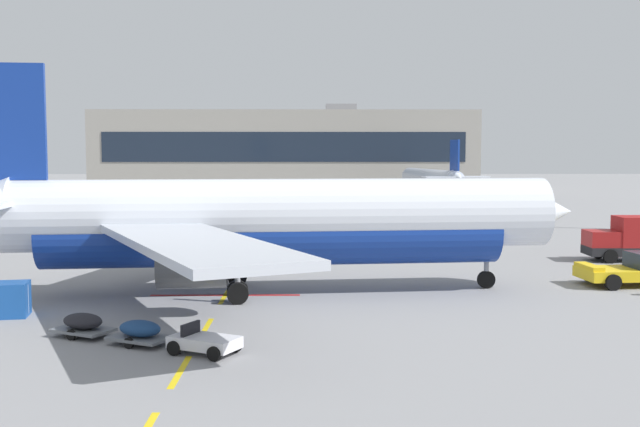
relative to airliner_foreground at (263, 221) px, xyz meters
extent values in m
plane|color=gray|center=(19.99, 17.35, -3.95)|extent=(400.00, 400.00, 0.00)
cube|color=yellow|center=(-2.01, -14.84, -3.95)|extent=(0.24, 4.00, 0.01)
cube|color=yellow|center=(-2.01, -8.38, -3.95)|extent=(0.24, 4.00, 0.01)
cube|color=yellow|center=(-2.01, -1.12, -3.95)|extent=(0.24, 4.00, 0.01)
cube|color=yellow|center=(-2.01, 5.57, -3.95)|extent=(0.24, 4.00, 0.01)
cube|color=yellow|center=(-2.01, 12.66, -3.95)|extent=(0.24, 4.00, 0.01)
cube|color=yellow|center=(-2.01, 19.15, -3.95)|extent=(0.24, 4.00, 0.01)
cube|color=yellow|center=(-2.01, 25.01, -3.95)|extent=(0.24, 4.00, 0.01)
cube|color=yellow|center=(-2.01, 32.34, -3.95)|extent=(0.24, 4.00, 0.01)
cube|color=yellow|center=(-2.01, 38.61, -3.95)|extent=(0.24, 4.00, 0.01)
cube|color=yellow|center=(-2.01, 44.32, -3.95)|extent=(0.24, 4.00, 0.01)
cube|color=yellow|center=(-2.01, 51.02, -3.95)|extent=(0.24, 4.00, 0.01)
cube|color=yellow|center=(-2.01, 58.51, -3.95)|extent=(0.24, 4.00, 0.01)
cube|color=yellow|center=(-2.01, 65.53, -3.95)|extent=(0.24, 4.00, 0.01)
cube|color=#B21414|center=(-2.01, -0.65, -3.95)|extent=(8.00, 0.40, 0.01)
cylinder|color=silver|center=(0.58, 0.06, 0.35)|extent=(30.33, 6.78, 3.80)
cylinder|color=navy|center=(0.58, 0.06, -0.69)|extent=(24.73, 5.92, 3.50)
cone|color=silver|center=(15.56, 1.56, 0.35)|extent=(3.85, 4.05, 3.72)
cube|color=#192333|center=(14.51, 1.45, 1.02)|extent=(1.88, 3.00, 0.60)
cube|color=navy|center=(-13.35, -1.33, 5.25)|extent=(4.41, 0.80, 6.00)
cube|color=silver|center=(-14.36, 1.78, 1.11)|extent=(3.82, 6.69, 0.24)
cube|color=#B7BCC6|center=(-4.22, 8.12, -0.12)|extent=(8.66, 17.65, 0.36)
cube|color=#B7BCC6|center=(-2.53, -8.80, -0.12)|extent=(11.53, 17.44, 0.36)
cylinder|color=#4C4F54|center=(-4.07, 5.12, -1.57)|extent=(3.39, 2.41, 2.10)
cylinder|color=black|center=(-2.48, 5.28, -1.57)|extent=(0.30, 1.79, 1.79)
cylinder|color=#4C4F54|center=(-2.98, -5.82, -1.57)|extent=(3.39, 2.41, 2.10)
cylinder|color=black|center=(-1.38, -5.67, -1.57)|extent=(0.30, 1.79, 1.79)
cylinder|color=gray|center=(12.42, 1.24, -2.12)|extent=(0.28, 0.28, 2.67)
cylinder|color=black|center=(12.42, 1.24, -3.45)|extent=(1.01, 0.38, 0.99)
cylinder|color=gray|center=(-1.67, 2.45, -2.09)|extent=(0.28, 0.28, 2.61)
cylinder|color=black|center=(-1.70, 2.79, -3.40)|extent=(1.13, 0.46, 1.10)
cylinder|color=black|center=(-1.63, 2.10, -3.40)|extent=(1.13, 0.46, 1.10)
cylinder|color=gray|center=(-1.15, -2.73, -2.09)|extent=(0.28, 0.28, 2.61)
cylinder|color=black|center=(-1.18, -2.38, -3.40)|extent=(1.13, 0.46, 1.10)
cylinder|color=black|center=(-1.11, -3.08, -3.40)|extent=(1.13, 0.46, 1.10)
cube|color=yellow|center=(21.08, 2.11, -3.25)|extent=(6.23, 3.33, 0.60)
cube|color=yellow|center=(18.45, 1.87, -2.83)|extent=(0.93, 2.57, 0.24)
cylinder|color=black|center=(19.30, 0.54, -3.50)|extent=(0.93, 0.48, 0.90)
cylinder|color=black|center=(19.04, 3.33, -3.50)|extent=(0.93, 0.48, 0.90)
cylinder|color=silver|center=(22.20, 82.99, -0.64)|extent=(6.79, 23.35, 2.93)
cylinder|color=navy|center=(22.20, 82.99, -1.44)|extent=(5.83, 19.06, 2.69)
cone|color=silver|center=(20.25, 94.42, -0.64)|extent=(3.28, 3.14, 2.87)
cone|color=silver|center=(24.24, 71.02, -0.27)|extent=(3.00, 3.61, 2.49)
cube|color=#192333|center=(20.38, 93.62, -0.12)|extent=(2.37, 1.58, 0.46)
cube|color=navy|center=(24.01, 72.35, 3.14)|extent=(0.84, 3.39, 4.62)
cube|color=silver|center=(21.67, 71.41, -0.05)|extent=(5.28, 3.26, 0.18)
cube|color=silver|center=(26.54, 72.24, -0.05)|extent=(5.28, 3.26, 0.18)
cube|color=#B7BCC6|center=(16.26, 78.87, -1.00)|extent=(13.53, 5.83, 0.28)
cube|color=#B7BCC6|center=(29.17, 81.07, -1.00)|extent=(13.25, 9.58, 0.28)
cylinder|color=#4C4F54|center=(18.56, 79.14, -2.12)|extent=(2.01, 2.70, 1.62)
cylinder|color=black|center=(18.35, 80.36, -2.12)|extent=(1.37, 0.32, 1.38)
cylinder|color=#4C4F54|center=(26.91, 80.57, -2.12)|extent=(2.01, 2.70, 1.62)
cylinder|color=black|center=(26.70, 81.78, -2.12)|extent=(1.37, 0.32, 1.38)
cylinder|color=gray|center=(20.66, 92.02, -2.54)|extent=(0.22, 0.22, 2.05)
cylinder|color=black|center=(20.66, 92.02, -3.57)|extent=(0.34, 0.79, 0.76)
cylinder|color=gray|center=(20.48, 81.13, -2.52)|extent=(0.22, 0.22, 2.01)
cylinder|color=black|center=(20.22, 81.08, -3.53)|extent=(0.41, 0.88, 0.85)
cylinder|color=black|center=(20.75, 81.18, -3.53)|extent=(0.41, 0.88, 0.85)
cylinder|color=gray|center=(24.43, 81.80, -2.52)|extent=(0.22, 0.22, 2.01)
cylinder|color=black|center=(24.17, 81.76, -3.53)|extent=(0.41, 0.88, 0.85)
cylinder|color=black|center=(24.70, 81.85, -3.53)|extent=(0.41, 0.88, 0.85)
cube|color=black|center=(25.42, 11.85, -3.21)|extent=(7.03, 2.50, 0.60)
cube|color=maroon|center=(23.11, 11.89, -2.36)|extent=(2.41, 2.34, 1.10)
cube|color=#192333|center=(21.96, 11.90, -2.26)|extent=(0.09, 1.92, 0.64)
cylinder|color=black|center=(23.17, 10.68, -3.47)|extent=(0.96, 0.29, 0.96)
cylinder|color=black|center=(23.20, 13.08, -3.47)|extent=(0.96, 0.29, 0.96)
cube|color=silver|center=(-1.48, -12.51, -3.49)|extent=(2.95, 2.43, 0.44)
cube|color=black|center=(-2.06, -12.22, -3.09)|extent=(0.62, 1.05, 0.56)
cylinder|color=black|center=(-0.35, -12.31, -3.67)|extent=(0.58, 0.42, 0.56)
cylinder|color=black|center=(-0.99, -13.55, -3.67)|extent=(0.58, 0.42, 0.56)
cylinder|color=black|center=(-1.97, -11.48, -3.67)|extent=(0.58, 0.42, 0.56)
cylinder|color=black|center=(-2.61, -12.72, -3.67)|extent=(0.58, 0.42, 0.56)
cube|color=slate|center=(-4.24, -11.10, -3.67)|extent=(2.82, 2.43, 0.12)
ellipsoid|color=navy|center=(-4.24, -11.10, -3.29)|extent=(2.17, 1.90, 0.64)
cylinder|color=black|center=(-3.93, -10.50, -3.73)|extent=(0.46, 0.33, 0.44)
cylinder|color=black|center=(-4.55, -11.70, -3.73)|extent=(0.46, 0.33, 0.44)
cube|color=slate|center=(-6.91, -9.73, -3.67)|extent=(2.82, 2.43, 0.12)
ellipsoid|color=black|center=(-6.91, -9.73, -3.29)|extent=(2.17, 1.90, 0.64)
cylinder|color=black|center=(-6.60, -9.13, -3.73)|extent=(0.46, 0.33, 0.44)
cylinder|color=black|center=(-7.22, -10.33, -3.73)|extent=(0.46, 0.33, 0.44)
cube|color=#194C9E|center=(-11.44, -5.78, -3.15)|extent=(1.84, 1.80, 1.60)
cube|color=silver|center=(-11.44, -5.78, -3.15)|extent=(1.60, 0.31, 1.36)
cube|color=#9E998E|center=(-2.28, 112.64, 3.75)|extent=(73.25, 23.39, 15.41)
cube|color=#192333|center=(-2.28, 100.88, 4.52)|extent=(67.39, 0.12, 5.55)
cube|color=gray|center=(8.70, 112.64, 12.26)|extent=(6.00, 5.00, 1.60)
camera|label=1|loc=(2.54, -41.08, 3.74)|focal=42.93mm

